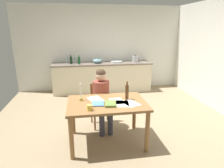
{
  "coord_description": "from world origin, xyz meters",
  "views": [
    {
      "loc": [
        -0.64,
        -3.56,
        1.95
      ],
      "look_at": [
        -0.05,
        0.1,
        0.85
      ],
      "focal_mm": 30.92,
      "sensor_mm": 36.0,
      "label": 1
    }
  ],
  "objects_px": {
    "wine_glass_by_kettle": "(100,59)",
    "sink_unit": "(117,62)",
    "wine_bottle_on_table": "(127,92)",
    "person_seated": "(102,95)",
    "chair_at_table": "(100,102)",
    "bottle_wine_red": "(75,60)",
    "wine_glass_back_left": "(97,59)",
    "stovetop_kettle": "(135,59)",
    "candlestick": "(81,96)",
    "bottle_sauce": "(79,60)",
    "book_magazine": "(98,104)",
    "wine_glass_near_sink": "(104,58)",
    "mixing_bowl": "(97,61)",
    "bottle_oil": "(67,60)",
    "book_cookery": "(110,104)",
    "dining_table": "(107,108)",
    "wine_glass_back_right": "(94,59)",
    "coffee_mug": "(90,108)",
    "bottle_vinegar": "(71,60)"
  },
  "relations": [
    {
      "from": "sink_unit",
      "to": "wine_glass_back_left",
      "type": "xyz_separation_m",
      "value": [
        -0.59,
        0.15,
        0.09
      ]
    },
    {
      "from": "coffee_mug",
      "to": "sink_unit",
      "type": "xyz_separation_m",
      "value": [
        0.99,
        3.12,
        0.13
      ]
    },
    {
      "from": "chair_at_table",
      "to": "bottle_wine_red",
      "type": "relative_size",
      "value": 3.32
    },
    {
      "from": "dining_table",
      "to": "stovetop_kettle",
      "type": "distance_m",
      "value": 3.13
    },
    {
      "from": "person_seated",
      "to": "wine_glass_by_kettle",
      "type": "height_order",
      "value": "person_seated"
    },
    {
      "from": "wine_glass_near_sink",
      "to": "bottle_oil",
      "type": "bearing_deg",
      "value": -176.64
    },
    {
      "from": "person_seated",
      "to": "stovetop_kettle",
      "type": "relative_size",
      "value": 5.43
    },
    {
      "from": "book_cookery",
      "to": "sink_unit",
      "type": "relative_size",
      "value": 0.7
    },
    {
      "from": "bottle_sauce",
      "to": "wine_glass_back_right",
      "type": "xyz_separation_m",
      "value": [
        0.44,
        0.25,
        0.0
      ]
    },
    {
      "from": "sink_unit",
      "to": "wine_glass_near_sink",
      "type": "relative_size",
      "value": 2.34
    },
    {
      "from": "wine_bottle_on_table",
      "to": "person_seated",
      "type": "bearing_deg",
      "value": 130.42
    },
    {
      "from": "bottle_sauce",
      "to": "mixing_bowl",
      "type": "bearing_deg",
      "value": 10.23
    },
    {
      "from": "mixing_bowl",
      "to": "bottle_oil",
      "type": "bearing_deg",
      "value": 174.67
    },
    {
      "from": "book_cookery",
      "to": "wine_glass_back_left",
      "type": "height_order",
      "value": "wine_glass_back_left"
    },
    {
      "from": "person_seated",
      "to": "wine_glass_back_right",
      "type": "height_order",
      "value": "person_seated"
    },
    {
      "from": "person_seated",
      "to": "wine_glass_by_kettle",
      "type": "bearing_deg",
      "value": 84.61
    },
    {
      "from": "candlestick",
      "to": "book_magazine",
      "type": "xyz_separation_m",
      "value": [
        0.27,
        -0.21,
        -0.08
      ]
    },
    {
      "from": "chair_at_table",
      "to": "wine_glass_back_right",
      "type": "distance_m",
      "value": 2.37
    },
    {
      "from": "wine_glass_back_right",
      "to": "wine_glass_near_sink",
      "type": "bearing_deg",
      "value": 0.0
    },
    {
      "from": "bottle_oil",
      "to": "bottle_sauce",
      "type": "relative_size",
      "value": 1.08
    },
    {
      "from": "sink_unit",
      "to": "bottle_oil",
      "type": "xyz_separation_m",
      "value": [
        -1.49,
        0.08,
        0.09
      ]
    },
    {
      "from": "book_magazine",
      "to": "stovetop_kettle",
      "type": "distance_m",
      "value": 3.25
    },
    {
      "from": "person_seated",
      "to": "book_magazine",
      "type": "height_order",
      "value": "person_seated"
    },
    {
      "from": "chair_at_table",
      "to": "bottle_oil",
      "type": "xyz_separation_m",
      "value": [
        -0.75,
        2.24,
        0.54
      ]
    },
    {
      "from": "book_magazine",
      "to": "bottle_oil",
      "type": "bearing_deg",
      "value": 109.36
    },
    {
      "from": "book_magazine",
      "to": "bottle_vinegar",
      "type": "distance_m",
      "value": 2.94
    },
    {
      "from": "wine_bottle_on_table",
      "to": "stovetop_kettle",
      "type": "distance_m",
      "value": 2.91
    },
    {
      "from": "chair_at_table",
      "to": "stovetop_kettle",
      "type": "distance_m",
      "value": 2.59
    },
    {
      "from": "chair_at_table",
      "to": "person_seated",
      "type": "distance_m",
      "value": 0.25
    },
    {
      "from": "candlestick",
      "to": "wine_glass_back_right",
      "type": "distance_m",
      "value": 2.88
    },
    {
      "from": "dining_table",
      "to": "stovetop_kettle",
      "type": "xyz_separation_m",
      "value": [
        1.29,
        2.84,
        0.36
      ]
    },
    {
      "from": "candlestick",
      "to": "bottle_sauce",
      "type": "bearing_deg",
      "value": 90.54
    },
    {
      "from": "sink_unit",
      "to": "book_magazine",
      "type": "bearing_deg",
      "value": -106.24
    },
    {
      "from": "stovetop_kettle",
      "to": "wine_glass_by_kettle",
      "type": "distance_m",
      "value": 1.09
    },
    {
      "from": "coffee_mug",
      "to": "bottle_wine_red",
      "type": "relative_size",
      "value": 0.43
    },
    {
      "from": "chair_at_table",
      "to": "book_cookery",
      "type": "xyz_separation_m",
      "value": [
        0.08,
        -0.8,
        0.29
      ]
    },
    {
      "from": "person_seated",
      "to": "stovetop_kettle",
      "type": "distance_m",
      "value": 2.67
    },
    {
      "from": "person_seated",
      "to": "wine_bottle_on_table",
      "type": "relative_size",
      "value": 3.78
    },
    {
      "from": "wine_glass_by_kettle",
      "to": "wine_bottle_on_table",
      "type": "bearing_deg",
      "value": -87.0
    },
    {
      "from": "wine_bottle_on_table",
      "to": "bottle_oil",
      "type": "height_order",
      "value": "bottle_oil"
    },
    {
      "from": "chair_at_table",
      "to": "book_magazine",
      "type": "relative_size",
      "value": 4.1
    },
    {
      "from": "wine_bottle_on_table",
      "to": "bottle_wine_red",
      "type": "distance_m",
      "value": 2.98
    },
    {
      "from": "bottle_wine_red",
      "to": "wine_glass_back_left",
      "type": "bearing_deg",
      "value": 6.1
    },
    {
      "from": "bottle_wine_red",
      "to": "wine_glass_near_sink",
      "type": "height_order",
      "value": "bottle_wine_red"
    },
    {
      "from": "person_seated",
      "to": "book_magazine",
      "type": "distance_m",
      "value": 0.62
    },
    {
      "from": "bottle_oil",
      "to": "wine_glass_near_sink",
      "type": "relative_size",
      "value": 1.76
    },
    {
      "from": "wine_glass_near_sink",
      "to": "wine_glass_back_left",
      "type": "relative_size",
      "value": 1.0
    },
    {
      "from": "stovetop_kettle",
      "to": "sink_unit",
      "type": "bearing_deg",
      "value": 179.6
    },
    {
      "from": "stovetop_kettle",
      "to": "wine_glass_back_left",
      "type": "distance_m",
      "value": 1.2
    },
    {
      "from": "wine_glass_by_kettle",
      "to": "sink_unit",
      "type": "bearing_deg",
      "value": -16.68
    }
  ]
}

